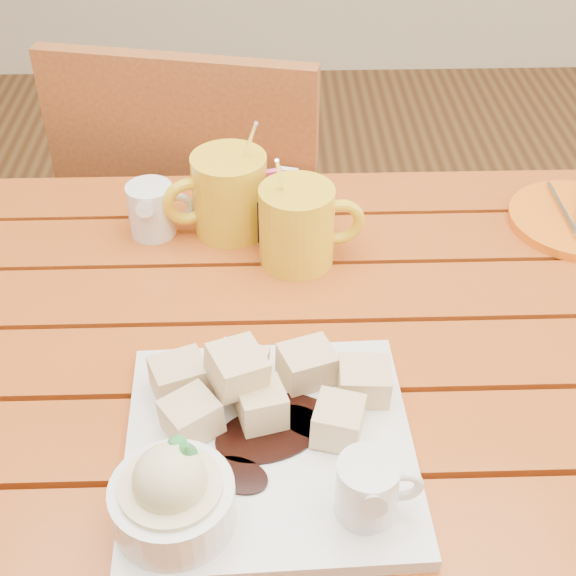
{
  "coord_description": "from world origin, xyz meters",
  "views": [
    {
      "loc": [
        -0.02,
        -0.65,
        1.37
      ],
      "look_at": [
        -0.0,
        0.03,
        0.82
      ],
      "focal_mm": 50.0,
      "sensor_mm": 36.0,
      "label": 1
    }
  ],
  "objects_px": {
    "dessert_plate": "(248,449)",
    "chair_far": "(209,240)",
    "table": "(290,420)",
    "coffee_mug_left": "(227,193)",
    "coffee_mug_right": "(299,224)"
  },
  "relations": [
    {
      "from": "dessert_plate",
      "to": "coffee_mug_left",
      "type": "xyz_separation_m",
      "value": [
        -0.03,
        0.41,
        0.03
      ]
    },
    {
      "from": "coffee_mug_left",
      "to": "chair_far",
      "type": "height_order",
      "value": "coffee_mug_left"
    },
    {
      "from": "coffee_mug_left",
      "to": "chair_far",
      "type": "relative_size",
      "value": 0.18
    },
    {
      "from": "table",
      "to": "chair_far",
      "type": "bearing_deg",
      "value": 103.02
    },
    {
      "from": "table",
      "to": "chair_far",
      "type": "distance_m",
      "value": 0.6
    },
    {
      "from": "table",
      "to": "coffee_mug_left",
      "type": "bearing_deg",
      "value": 106.55
    },
    {
      "from": "coffee_mug_left",
      "to": "coffee_mug_right",
      "type": "distance_m",
      "value": 0.12
    },
    {
      "from": "coffee_mug_left",
      "to": "coffee_mug_right",
      "type": "height_order",
      "value": "coffee_mug_left"
    },
    {
      "from": "dessert_plate",
      "to": "chair_far",
      "type": "relative_size",
      "value": 0.32
    },
    {
      "from": "coffee_mug_right",
      "to": "coffee_mug_left",
      "type": "bearing_deg",
      "value": 135.26
    },
    {
      "from": "chair_far",
      "to": "coffee_mug_right",
      "type": "bearing_deg",
      "value": 123.28
    },
    {
      "from": "table",
      "to": "chair_far",
      "type": "height_order",
      "value": "chair_far"
    },
    {
      "from": "dessert_plate",
      "to": "coffee_mug_right",
      "type": "xyz_separation_m",
      "value": [
        0.06,
        0.34,
        0.02
      ]
    },
    {
      "from": "dessert_plate",
      "to": "chair_far",
      "type": "bearing_deg",
      "value": 96.75
    },
    {
      "from": "coffee_mug_right",
      "to": "chair_far",
      "type": "height_order",
      "value": "chair_far"
    }
  ]
}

